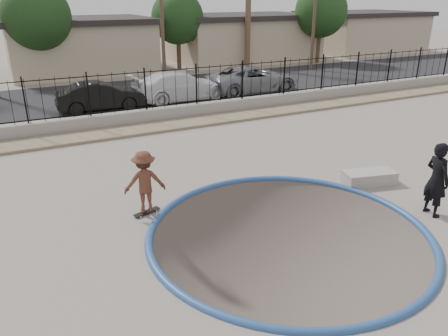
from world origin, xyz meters
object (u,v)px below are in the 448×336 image
skateboard (147,212)px  car_c (180,86)px  skater (145,185)px  car_b (101,96)px  concrete_ledge (369,177)px  videographer (437,179)px  car_d (253,79)px

skateboard → car_c: car_c is taller
skater → car_b: skater is taller
skater → concrete_ledge: bearing=-179.5°
videographer → car_c: 15.60m
concrete_ledge → car_b: car_b is taller
skater → skateboard: skater is taller
skater → car_b: size_ratio=0.39×
skateboard → car_b: 11.91m
videographer → car_c: videographer is taller
skateboard → concrete_ledge: concrete_ledge is taller
skateboard → car_c: 13.42m
videographer → concrete_ledge: (0.00, 2.29, -0.81)m
car_d → car_c: bearing=88.5°
car_b → car_d: bearing=-86.1°
skater → skateboard: size_ratio=2.13×
skater → car_d: 15.95m
skater → videographer: bearing=163.4°
car_b → videographer: bearing=-158.5°
videographer → car_d: (3.61, 15.56, -0.18)m
skater → car_c: skater is taller
car_d → skateboard: bearing=137.8°
videographer → concrete_ledge: bearing=6.9°
videographer → car_b: bearing=26.3°
car_b → car_c: car_c is taller
skater → skateboard: 0.79m
videographer → car_d: size_ratio=0.36×
skater → skateboard: (-0.00, 0.00, -0.79)m
concrete_ledge → car_d: bearing=74.8°
videographer → concrete_ledge: 2.43m
car_c → car_d: car_d is taller
concrete_ledge → car_b: (-5.38, 12.99, 0.55)m
concrete_ledge → car_c: size_ratio=0.30×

